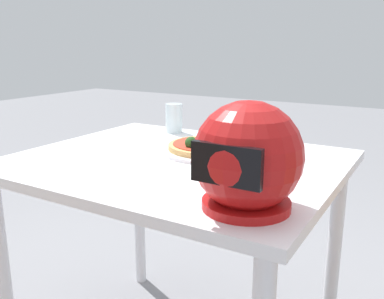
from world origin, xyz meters
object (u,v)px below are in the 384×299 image
object	(u,v)px
motorcycle_helmet	(247,159)
drinking_glass	(174,118)
pizza	(208,145)
dining_table	(177,188)

from	to	relation	value
motorcycle_helmet	drinking_glass	world-z (taller)	motorcycle_helmet
motorcycle_helmet	pizza	bearing A→B (deg)	-51.58
dining_table	pizza	bearing A→B (deg)	-114.02
dining_table	pizza	size ratio (longest dim) A/B	3.86
pizza	drinking_glass	bearing A→B (deg)	-38.07
pizza	motorcycle_helmet	bearing A→B (deg)	128.42
drinking_glass	motorcycle_helmet	bearing A→B (deg)	134.03
dining_table	motorcycle_helmet	size ratio (longest dim) A/B	4.15
pizza	drinking_glass	xyz separation A→B (m)	(0.28, -0.22, 0.03)
dining_table	drinking_glass	distance (m)	0.44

